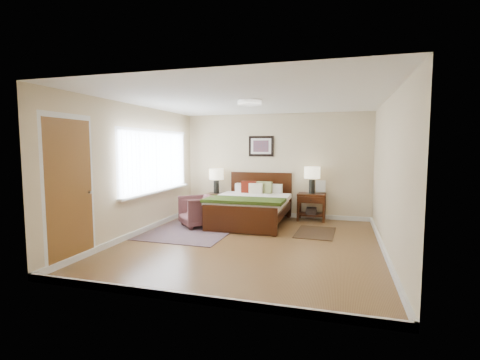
{
  "coord_description": "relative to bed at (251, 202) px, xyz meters",
  "views": [
    {
      "loc": [
        1.52,
        -5.85,
        1.7
      ],
      "look_at": [
        -0.38,
        0.71,
        1.05
      ],
      "focal_mm": 26.0,
      "sensor_mm": 36.0,
      "label": 1
    }
  ],
  "objects": [
    {
      "name": "door",
      "position": [
        -1.88,
        -3.28,
        0.58
      ],
      "size": [
        0.06,
        1.0,
        2.18
      ],
      "color": "silver",
      "rests_on": "ground"
    },
    {
      "name": "window",
      "position": [
        -1.85,
        -0.83,
        0.89
      ],
      "size": [
        0.11,
        2.72,
        1.32
      ],
      "color": "silver",
      "rests_on": "left_wall"
    },
    {
      "name": "left_wall",
      "position": [
        -1.9,
        -1.53,
        0.76
      ],
      "size": [
        0.04,
        5.0,
        2.5
      ],
      "primitive_type": "cube",
      "color": "beige",
      "rests_on": "ground"
    },
    {
      "name": "bed",
      "position": [
        0.0,
        0.0,
        0.0
      ],
      "size": [
        1.64,
        1.97,
        1.06
      ],
      "color": "#361808",
      "rests_on": "ground"
    },
    {
      "name": "armchair",
      "position": [
        -1.03,
        -0.57,
        -0.16
      ],
      "size": [
        1.01,
        1.01,
        0.66
      ],
      "primitive_type": "imported",
      "rotation": [
        0.0,
        0.0,
        -0.83
      ],
      "color": "brown",
      "rests_on": "ground"
    },
    {
      "name": "back_wall",
      "position": [
        0.35,
        0.97,
        0.76
      ],
      "size": [
        4.5,
        0.04,
        2.5
      ],
      "primitive_type": "cube",
      "color": "beige",
      "rests_on": "ground"
    },
    {
      "name": "front_wall",
      "position": [
        0.35,
        -4.03,
        0.76
      ],
      "size": [
        4.5,
        0.04,
        2.5
      ],
      "primitive_type": "cube",
      "color": "beige",
      "rests_on": "ground"
    },
    {
      "name": "wall_art",
      "position": [
        0.0,
        0.94,
        1.23
      ],
      "size": [
        0.62,
        0.05,
        0.5
      ],
      "color": "black",
      "rests_on": "back_wall"
    },
    {
      "name": "rug_navy",
      "position": [
        1.43,
        -0.46,
        -0.49
      ],
      "size": [
        0.78,
        1.13,
        0.01
      ],
      "primitive_type": "cube",
      "rotation": [
        0.0,
        0.0,
        -0.04
      ],
      "color": "black",
      "rests_on": "ground"
    },
    {
      "name": "floor",
      "position": [
        0.35,
        -1.53,
        -0.49
      ],
      "size": [
        5.0,
        5.0,
        0.0
      ],
      "primitive_type": "plane",
      "color": "brown",
      "rests_on": "ground"
    },
    {
      "name": "ceil_fixture",
      "position": [
        0.35,
        -1.53,
        1.97
      ],
      "size": [
        0.44,
        0.44,
        0.08
      ],
      "color": "white",
      "rests_on": "ceiling"
    },
    {
      "name": "nightstand_left",
      "position": [
        -1.09,
        0.72,
        -0.07
      ],
      "size": [
        0.46,
        0.41,
        0.54
      ],
      "color": "#361808",
      "rests_on": "ground"
    },
    {
      "name": "ceiling",
      "position": [
        0.35,
        -1.53,
        2.01
      ],
      "size": [
        4.5,
        5.0,
        0.02
      ],
      "primitive_type": "cube",
      "color": "white",
      "rests_on": "back_wall"
    },
    {
      "name": "nightstand_right",
      "position": [
        1.25,
        0.72,
        -0.11
      ],
      "size": [
        0.63,
        0.48,
        0.63
      ],
      "color": "#361808",
      "rests_on": "ground"
    },
    {
      "name": "lamp_left",
      "position": [
        -1.09,
        0.74,
        0.49
      ],
      "size": [
        0.36,
        0.36,
        0.61
      ],
      "color": "black",
      "rests_on": "nightstand_left"
    },
    {
      "name": "right_wall",
      "position": [
        2.6,
        -1.53,
        0.76
      ],
      "size": [
        0.04,
        5.0,
        2.5
      ],
      "primitive_type": "cube",
      "color": "beige",
      "rests_on": "ground"
    },
    {
      "name": "lamp_right",
      "position": [
        1.25,
        0.74,
        0.57
      ],
      "size": [
        0.36,
        0.36,
        0.61
      ],
      "color": "black",
      "rests_on": "nightstand_right"
    },
    {
      "name": "rug_persian",
      "position": [
        -1.0,
        -0.85,
        -0.49
      ],
      "size": [
        1.67,
        2.33,
        0.01
      ],
      "primitive_type": "cube",
      "rotation": [
        0.0,
        0.0,
        -0.02
      ],
      "color": "#0C0B3A",
      "rests_on": "ground"
    }
  ]
}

